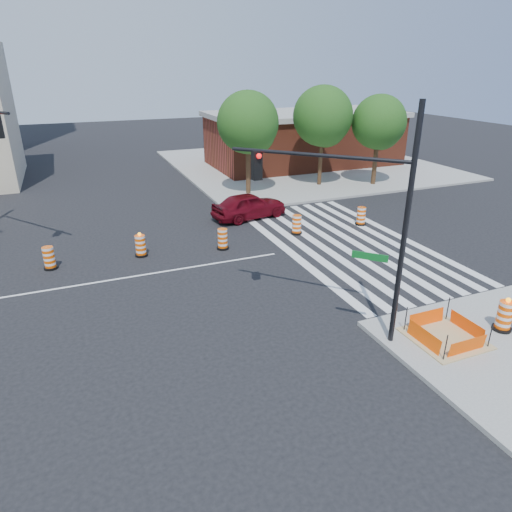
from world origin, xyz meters
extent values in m
plane|color=black|center=(0.00, 0.00, 0.00)|extent=(120.00, 120.00, 0.00)
cube|color=gray|center=(18.00, 18.00, 0.07)|extent=(22.00, 22.00, 0.15)
cube|color=silver|center=(7.80, 0.00, 0.01)|extent=(0.45, 13.50, 0.01)
cube|color=silver|center=(8.70, 0.00, 0.01)|extent=(0.45, 13.50, 0.01)
cube|color=silver|center=(9.60, 0.00, 0.01)|extent=(0.45, 13.50, 0.01)
cube|color=silver|center=(10.50, 0.00, 0.01)|extent=(0.45, 13.50, 0.01)
cube|color=silver|center=(11.40, 0.00, 0.01)|extent=(0.45, 13.50, 0.01)
cube|color=silver|center=(12.30, 0.00, 0.01)|extent=(0.45, 13.50, 0.01)
cube|color=silver|center=(13.20, 0.00, 0.01)|extent=(0.45, 13.50, 0.01)
cube|color=silver|center=(14.10, 0.00, 0.01)|extent=(0.45, 13.50, 0.01)
cube|color=silver|center=(0.00, 0.00, 0.01)|extent=(14.00, 0.12, 0.01)
cube|color=tan|center=(9.00, -9.00, 0.17)|extent=(2.20, 2.20, 0.05)
cube|color=#FF4F05|center=(9.00, -9.90, 0.43)|extent=(1.44, 0.02, 0.55)
cube|color=#FF4F05|center=(9.00, -8.10, 0.43)|extent=(1.44, 0.02, 0.55)
cube|color=#FF4F05|center=(8.10, -9.00, 0.43)|extent=(0.02, 1.44, 0.55)
cube|color=#FF4F05|center=(9.90, -9.00, 0.43)|extent=(0.02, 1.44, 0.55)
cylinder|color=black|center=(8.10, -9.90, 0.60)|extent=(0.04, 0.04, 0.90)
cylinder|color=black|center=(9.90, -9.90, 0.60)|extent=(0.04, 0.04, 0.90)
cylinder|color=black|center=(8.10, -8.10, 0.60)|extent=(0.04, 0.04, 0.90)
cylinder|color=black|center=(9.90, -8.10, 0.60)|extent=(0.04, 0.04, 0.90)
cube|color=maroon|center=(18.00, 18.00, 2.10)|extent=(16.00, 8.00, 4.20)
cube|color=gray|center=(18.00, 18.00, 4.40)|extent=(16.50, 8.50, 0.40)
imported|color=#5F0812|center=(7.91, 5.60, 0.76)|extent=(4.70, 2.54, 1.52)
cylinder|color=black|center=(7.33, -8.37, 3.87)|extent=(0.17, 0.17, 7.43)
cylinder|color=black|center=(5.39, -6.37, 5.91)|extent=(3.96, 4.08, 0.11)
cube|color=black|center=(4.03, -4.97, 5.45)|extent=(0.30, 0.26, 0.93)
sphere|color=#FF0C0C|center=(4.03, -5.15, 5.77)|extent=(0.17, 0.17, 0.17)
cube|color=#0C591E|center=(6.69, -7.70, 2.94)|extent=(0.80, 0.83, 0.23)
cylinder|color=black|center=(11.19, -9.29, 0.20)|extent=(0.62, 0.62, 0.10)
cylinder|color=#F85505|center=(11.19, -9.29, 0.72)|extent=(0.49, 0.49, 0.98)
sphere|color=#FF990C|center=(11.19, -9.29, 1.28)|extent=(0.16, 0.16, 0.16)
cylinder|color=#382314|center=(9.75, 10.39, 2.17)|extent=(0.32, 0.32, 4.34)
sphere|color=#214614|center=(9.75, 10.39, 4.88)|extent=(4.07, 4.07, 4.07)
sphere|color=#214614|center=(10.25, 10.69, 4.20)|extent=(2.98, 2.98, 2.98)
sphere|color=#214614|center=(9.35, 10.19, 4.47)|extent=(2.71, 2.71, 2.71)
cylinder|color=#382314|center=(15.49, 10.63, 2.24)|extent=(0.28, 0.28, 4.47)
sphere|color=#214614|center=(15.49, 10.63, 5.03)|extent=(4.20, 4.20, 4.20)
sphere|color=#214614|center=(15.93, 10.90, 4.33)|extent=(3.08, 3.08, 3.08)
sphere|color=#214614|center=(15.13, 10.45, 4.61)|extent=(2.80, 2.80, 2.80)
cylinder|color=#382314|center=(19.34, 9.32, 2.04)|extent=(0.33, 0.33, 4.09)
sphere|color=#214614|center=(19.34, 9.32, 4.60)|extent=(3.83, 3.83, 3.83)
sphere|color=#214614|center=(19.86, 9.63, 3.96)|extent=(2.81, 2.81, 2.81)
sphere|color=#214614|center=(18.92, 9.11, 4.22)|extent=(2.56, 2.56, 2.56)
cylinder|color=black|center=(-2.92, 2.24, 0.05)|extent=(0.60, 0.60, 0.10)
cylinder|color=#F85505|center=(-2.92, 2.24, 0.55)|extent=(0.48, 0.48, 0.95)
cylinder|color=black|center=(1.06, 2.19, 0.05)|extent=(0.60, 0.60, 0.10)
cylinder|color=#F85505|center=(1.06, 2.19, 0.55)|extent=(0.48, 0.48, 0.95)
sphere|color=#FF990C|center=(1.06, 2.19, 1.10)|extent=(0.16, 0.16, 0.16)
cylinder|color=black|center=(4.92, 1.57, 0.05)|extent=(0.60, 0.60, 0.10)
cylinder|color=#F85505|center=(4.92, 1.57, 0.55)|extent=(0.48, 0.48, 0.95)
cylinder|color=black|center=(9.27, 2.12, 0.05)|extent=(0.60, 0.60, 0.10)
cylinder|color=#F85505|center=(9.27, 2.12, 0.55)|extent=(0.48, 0.48, 0.95)
cylinder|color=black|center=(13.29, 2.05, 0.05)|extent=(0.60, 0.60, 0.10)
cylinder|color=#F85505|center=(13.29, 2.05, 0.55)|extent=(0.48, 0.48, 0.95)
camera|label=1|loc=(-1.49, -18.34, 8.43)|focal=32.00mm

